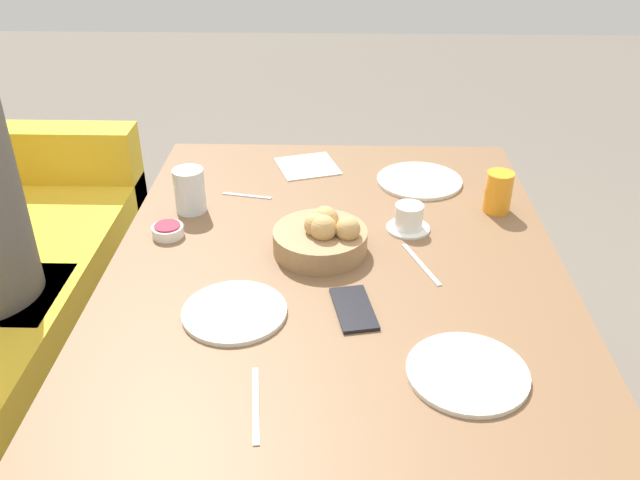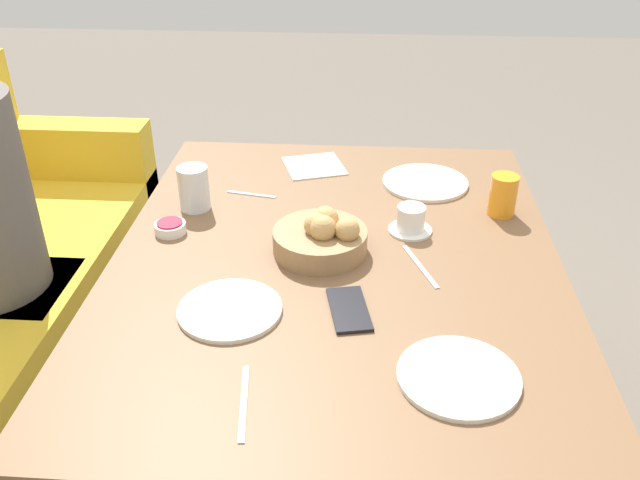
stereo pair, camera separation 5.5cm
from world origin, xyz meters
name	(u,v)px [view 2 (the right image)]	position (x,y,z in m)	size (l,w,h in m)	color
ground_plane	(333,467)	(0.00, 0.00, 0.00)	(10.00, 10.00, 0.00)	#6B6056
dining_table	(335,287)	(0.00, 0.00, 0.62)	(1.32, 1.03, 0.70)	brown
bread_basket	(322,237)	(0.02, 0.03, 0.74)	(0.22, 0.22, 0.11)	#99754C
plate_near_left	(458,377)	(-0.39, -0.24, 0.71)	(0.22, 0.22, 0.01)	silver
plate_near_right	(425,182)	(0.40, -0.23, 0.71)	(0.24, 0.24, 0.01)	silver
plate_far_center	(230,310)	(-0.23, 0.20, 0.71)	(0.21, 0.21, 0.01)	silver
juice_glass	(503,195)	(0.24, -0.41, 0.76)	(0.07, 0.07, 0.11)	orange
water_tumbler	(194,188)	(0.21, 0.38, 0.76)	(0.08, 0.08, 0.11)	silver
coffee_cup	(411,220)	(0.13, -0.18, 0.73)	(0.11, 0.11, 0.07)	white
jam_bowl_berry	(170,228)	(0.08, 0.41, 0.72)	(0.08, 0.08, 0.03)	white
fork_silver	(244,402)	(-0.48, 0.13, 0.70)	(0.18, 0.03, 0.00)	#B7B7BC
knife_silver	(420,266)	(-0.03, -0.19, 0.70)	(0.17, 0.07, 0.00)	#B7B7BC
spoon_coffee	(252,194)	(0.30, 0.24, 0.70)	(0.04, 0.14, 0.00)	#B7B7BC
napkin	(314,166)	(0.49, 0.09, 0.71)	(0.21, 0.21, 0.00)	silver
cell_phone	(349,309)	(-0.21, -0.04, 0.71)	(0.16, 0.10, 0.01)	black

